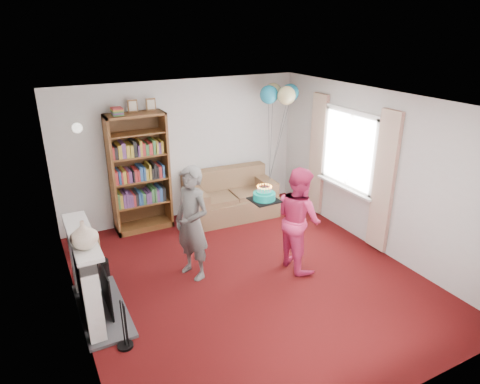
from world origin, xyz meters
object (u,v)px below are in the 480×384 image
bookcase (139,174)px  sofa (230,198)px  person_magenta (299,219)px  birthday_cake (264,196)px  person_striped (192,223)px

bookcase → sofa: bookcase is taller
bookcase → person_magenta: 2.88m
bookcase → sofa: (1.60, -0.24, -0.67)m
sofa → birthday_cake: birthday_cake is taller
person_magenta → birthday_cake: size_ratio=4.08×
sofa → person_magenta: size_ratio=1.05×
bookcase → sofa: 1.75m
person_magenta → birthday_cake: person_magenta is taller
person_striped → person_magenta: 1.53m
bookcase → birthday_cake: size_ratio=5.95×
person_striped → person_magenta: size_ratio=1.07×
sofa → birthday_cake: size_ratio=4.30×
bookcase → person_striped: size_ratio=1.37×
bookcase → person_magenta: (1.68, -2.33, -0.23)m
bookcase → person_magenta: size_ratio=1.46×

